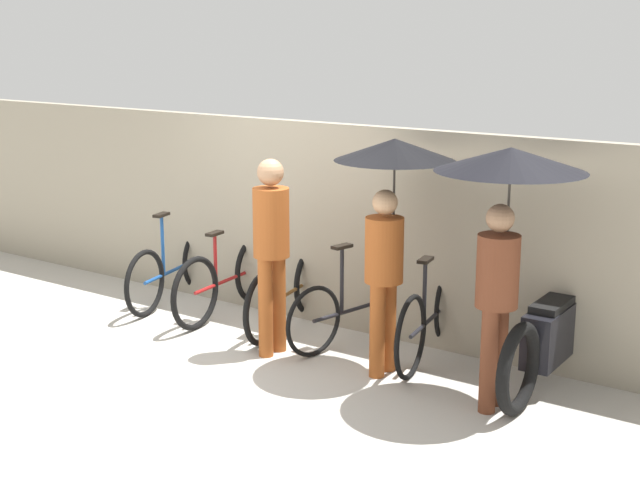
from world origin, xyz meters
TOP-DOWN VIEW (x-y plane):
  - ground_plane at (0.00, 0.00)m, footprint 30.00×30.00m
  - back_wall at (0.00, 1.73)m, footprint 12.12×0.12m
  - parked_bicycle_0 at (-1.52, 1.38)m, footprint 0.55×1.76m
  - parked_bicycle_1 at (-0.76, 1.36)m, footprint 0.44×1.77m
  - parked_bicycle_2 at (-0.00, 1.37)m, footprint 0.49×1.70m
  - parked_bicycle_3 at (0.76, 1.42)m, footprint 0.52×1.69m
  - parked_bicycle_4 at (1.52, 1.43)m, footprint 0.47×1.72m
  - pedestrian_leading at (0.30, 0.73)m, footprint 0.32×0.32m
  - pedestrian_center at (1.36, 0.97)m, footprint 1.00×1.00m
  - pedestrian_trailing at (2.42, 0.85)m, footprint 1.13×1.13m
  - motorcycle at (2.60, 1.45)m, footprint 0.58×2.08m

SIDE VIEW (x-z plane):
  - ground_plane at x=0.00m, z-range 0.00..0.00m
  - parked_bicycle_3 at x=0.76m, z-range -0.19..0.89m
  - parked_bicycle_2 at x=0.00m, z-range -0.18..0.91m
  - parked_bicycle_0 at x=-1.52m, z-range -0.13..0.86m
  - parked_bicycle_1 at x=-0.76m, z-range -0.15..0.90m
  - parked_bicycle_4 at x=1.52m, z-range -0.17..0.93m
  - motorcycle at x=2.60m, z-range -0.06..0.87m
  - back_wall at x=0.00m, z-range 0.00..1.98m
  - pedestrian_leading at x=0.30m, z-range 0.16..1.92m
  - pedestrian_center at x=1.36m, z-range 0.57..2.55m
  - pedestrian_trailing at x=2.42m, z-range 0.63..2.62m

